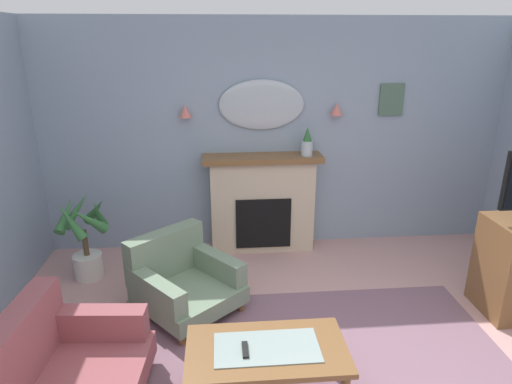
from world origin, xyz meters
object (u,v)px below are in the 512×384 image
wall_mirror (262,105)px  wall_sconce_right (337,109)px  framed_picture (391,100)px  wall_sconce_left (185,111)px  tv_remote (245,350)px  coffee_table (267,355)px  armchair_near_fireplace (182,279)px  mantel_vase_centre (307,143)px  fireplace (262,204)px  potted_plant_corner_palm (85,237)px

wall_mirror → wall_sconce_right: (0.85, -0.05, -0.05)m
wall_sconce_right → framed_picture: 0.66m
wall_sconce_left → tv_remote: bearing=-78.8°
coffee_table → armchair_near_fireplace: 1.37m
wall_sconce_left → armchair_near_fireplace: 1.86m
mantel_vase_centre → tv_remote: bearing=-109.7°
wall_sconce_left → wall_sconce_right: size_ratio=1.00×
fireplace → mantel_vase_centre: mantel_vase_centre is taller
wall_sconce_left → mantel_vase_centre: bearing=-5.1°
mantel_vase_centre → wall_mirror: 0.67m
framed_picture → coffee_table: framed_picture is taller
wall_sconce_left → armchair_near_fireplace: bearing=-90.9°
coffee_table → tv_remote: size_ratio=6.88×
fireplace → potted_plant_corner_palm: 1.98m
framed_picture → coffee_table: 3.35m
armchair_near_fireplace → wall_mirror: bearing=56.8°
wall_sconce_left → potted_plant_corner_palm: 1.71m
mantel_vase_centre → potted_plant_corner_palm: (-2.40, -0.50, -0.84)m
wall_mirror → wall_sconce_right: 0.85m
wall_sconce_right → armchair_near_fireplace: (-1.72, -1.28, -1.35)m
mantel_vase_centre → armchair_near_fireplace: bearing=-139.8°
fireplace → wall_sconce_right: 1.38m
fireplace → potted_plant_corner_palm: (-1.90, -0.53, -0.11)m
wall_sconce_right → mantel_vase_centre: bearing=-161.1°
wall_mirror → armchair_near_fireplace: bearing=-123.2°
framed_picture → armchair_near_fireplace: size_ratio=0.31×
wall_sconce_right → armchair_near_fireplace: 2.54m
wall_mirror → coffee_table: size_ratio=0.87×
wall_mirror → wall_sconce_right: wall_mirror is taller
coffee_table → potted_plant_corner_palm: (-1.70, 1.86, 0.08)m
armchair_near_fireplace → potted_plant_corner_palm: (-1.03, 0.66, 0.16)m
coffee_table → wall_sconce_left: bearing=104.6°
mantel_vase_centre → wall_sconce_right: bearing=18.9°
mantel_vase_centre → potted_plant_corner_palm: bearing=-168.3°
wall_sconce_right → potted_plant_corner_palm: (-2.75, -0.62, -1.20)m
fireplace → tv_remote: fireplace is taller
fireplace → coffee_table: fireplace is taller
wall_sconce_right → framed_picture: framed_picture is taller
potted_plant_corner_palm → fireplace: bearing=15.4°
mantel_vase_centre → wall_sconce_left: size_ratio=2.33×
mantel_vase_centre → wall_sconce_left: (-1.35, 0.12, 0.36)m
potted_plant_corner_palm → armchair_near_fireplace: bearing=-32.5°
armchair_near_fireplace → coffee_table: bearing=-61.0°
fireplace → wall_sconce_left: size_ratio=9.71×
wall_mirror → coffee_table: (-0.21, -2.53, -1.33)m
armchair_near_fireplace → potted_plant_corner_palm: 1.24m
fireplace → armchair_near_fireplace: fireplace is taller
mantel_vase_centre → coffee_table: mantel_vase_centre is taller
wall_sconce_right → coffee_table: wall_sconce_right is taller
fireplace → armchair_near_fireplace: size_ratio=1.19×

